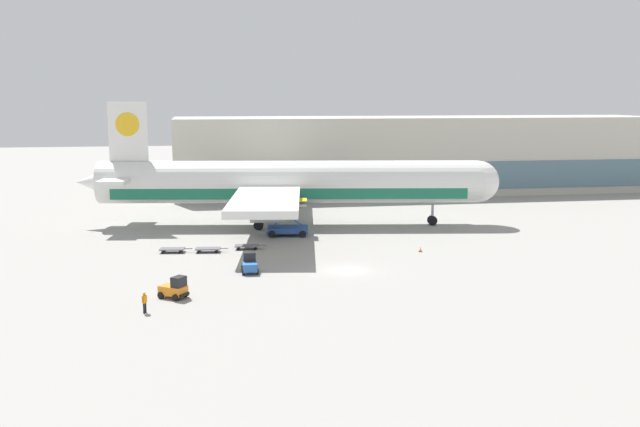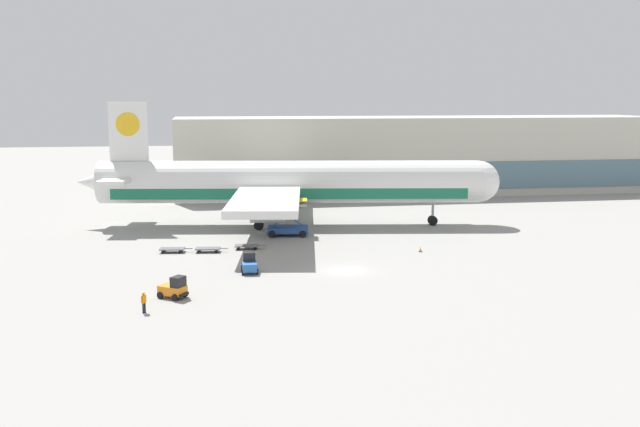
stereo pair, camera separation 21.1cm
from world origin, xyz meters
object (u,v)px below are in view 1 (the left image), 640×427
(scissor_lift_loader, at_px, (288,221))
(ground_crew_near, at_px, (144,301))
(baggage_dolly_lead, at_px, (172,249))
(baggage_tug_foreground, at_px, (250,264))
(traffic_cone_near, at_px, (420,249))
(baggage_dolly_third, at_px, (247,246))
(baggage_dolly_second, at_px, (208,249))
(airplane_main, at_px, (284,184))
(baggage_tug_mid, at_px, (175,288))

(scissor_lift_loader, xyz_separation_m, ground_crew_near, (-15.74, -31.33, -0.76))
(baggage_dolly_lead, relative_size, ground_crew_near, 2.10)
(baggage_tug_foreground, height_order, ground_crew_near, baggage_tug_foreground)
(scissor_lift_loader, distance_m, traffic_cone_near, 18.62)
(scissor_lift_loader, height_order, baggage_dolly_lead, scissor_lift_loader)
(baggage_dolly_lead, xyz_separation_m, ground_crew_near, (-1.46, -23.36, 0.67))
(baggage_tug_foreground, bearing_deg, baggage_dolly_third, -1.41)
(baggage_dolly_third, relative_size, traffic_cone_near, 6.64)
(ground_crew_near, bearing_deg, baggage_dolly_second, -153.56)
(scissor_lift_loader, bearing_deg, airplane_main, 94.97)
(baggage_tug_foreground, relative_size, baggage_tug_mid, 0.89)
(baggage_dolly_lead, height_order, baggage_dolly_second, same)
(ground_crew_near, bearing_deg, baggage_tug_foreground, -177.64)
(traffic_cone_near, bearing_deg, baggage_dolly_third, 166.30)
(baggage_dolly_lead, xyz_separation_m, baggage_dolly_second, (4.02, -0.53, 0.00))
(scissor_lift_loader, distance_m, baggage_dolly_lead, 16.42)
(baggage_tug_foreground, relative_size, baggage_dolly_second, 0.66)
(airplane_main, bearing_deg, scissor_lift_loader, -85.03)
(baggage_dolly_third, height_order, traffic_cone_near, traffic_cone_near)
(baggage_dolly_second, bearing_deg, traffic_cone_near, -2.30)
(airplane_main, relative_size, ground_crew_near, 32.19)
(scissor_lift_loader, relative_size, baggage_dolly_third, 1.48)
(airplane_main, distance_m, baggage_dolly_second, 19.79)
(baggage_tug_mid, height_order, ground_crew_near, baggage_tug_mid)
(baggage_dolly_lead, bearing_deg, traffic_cone_near, -2.08)
(baggage_tug_mid, height_order, baggage_dolly_lead, baggage_tug_mid)
(baggage_dolly_second, bearing_deg, baggage_dolly_lead, 179.24)
(scissor_lift_loader, relative_size, baggage_tug_mid, 1.99)
(baggage_tug_mid, distance_m, ground_crew_near, 4.74)
(baggage_tug_foreground, distance_m, traffic_cone_near, 21.13)
(airplane_main, xyz_separation_m, traffic_cone_near, (13.38, -19.59, -5.56))
(traffic_cone_near, bearing_deg, scissor_lift_loader, 138.16)
(baggage_dolly_second, relative_size, baggage_dolly_third, 1.00)
(baggage_tug_foreground, relative_size, baggage_dolly_lead, 0.66)
(baggage_dolly_second, bearing_deg, scissor_lift_loader, 46.47)
(baggage_dolly_lead, bearing_deg, baggage_tug_foreground, -47.03)
(airplane_main, xyz_separation_m, baggage_tug_mid, (-13.90, -34.40, -4.96))
(baggage_tug_foreground, relative_size, baggage_dolly_third, 0.66)
(baggage_tug_mid, distance_m, baggage_dolly_second, 18.96)
(airplane_main, relative_size, baggage_tug_mid, 20.61)
(airplane_main, relative_size, baggage_dolly_third, 15.35)
(baggage_tug_foreground, xyz_separation_m, baggage_dolly_third, (0.52, 11.37, -0.49))
(baggage_tug_foreground, bearing_deg, scissor_lift_loader, -16.98)
(baggage_dolly_second, distance_m, traffic_cone_near, 24.40)
(airplane_main, bearing_deg, baggage_dolly_lead, -125.57)
(baggage_tug_mid, height_order, baggage_dolly_third, baggage_tug_mid)
(baggage_dolly_third, height_order, ground_crew_near, ground_crew_near)
(baggage_dolly_lead, height_order, traffic_cone_near, traffic_cone_near)
(ground_crew_near, relative_size, traffic_cone_near, 3.17)
(airplane_main, distance_m, scissor_lift_loader, 8.27)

